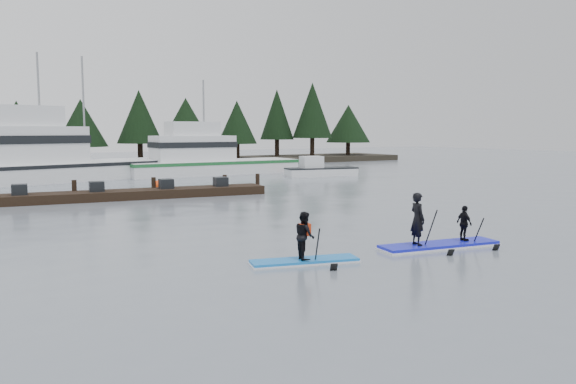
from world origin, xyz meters
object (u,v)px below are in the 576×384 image
floating_dock (137,194)px  paddleboard_duo (437,232)px  fishing_boat_large (47,170)px  fishing_boat_medium (208,167)px  paddleboard_solo (305,244)px

floating_dock → paddleboard_duo: 17.38m
fishing_boat_large → fishing_boat_medium: fishing_boat_large is taller
paddleboard_duo → paddleboard_solo: bearing=-175.6°
paddleboard_solo → paddleboard_duo: paddleboard_duo is taller
fishing_boat_large → fishing_boat_medium: 12.05m
fishing_boat_medium → paddleboard_solo: bearing=-108.9°
fishing_boat_large → paddleboard_duo: (6.45, -30.14, -0.27)m
fishing_boat_medium → paddleboard_duo: fishing_boat_medium is taller
paddleboard_solo → fishing_boat_large: bearing=109.0°
fishing_boat_medium → paddleboard_solo: fishing_boat_medium is taller
fishing_boat_medium → paddleboard_solo: (-10.05, -29.73, -0.09)m
fishing_boat_large → floating_dock: bearing=-92.5°
fishing_boat_large → paddleboard_duo: 30.82m
floating_dock → paddleboard_duo: paddleboard_duo is taller
fishing_boat_medium → paddleboard_duo: bearing=-100.8°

